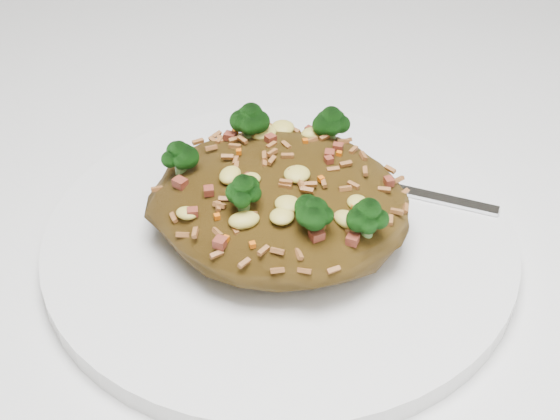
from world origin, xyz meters
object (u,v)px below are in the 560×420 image
object	(u,v)px
fried_rice	(280,191)
fork	(387,187)
plate	(280,237)
dining_table	(209,268)

from	to	relation	value
fried_rice	fork	bearing A→B (deg)	46.93
plate	fork	size ratio (longest dim) A/B	1.80
dining_table	fried_rice	bearing A→B (deg)	-36.37
fried_rice	fork	xyz separation A→B (m)	(0.06, 0.06, -0.03)
dining_table	fried_rice	distance (m)	0.16
dining_table	fork	distance (m)	0.17
plate	fork	xyz separation A→B (m)	(0.06, 0.06, 0.01)
plate	fried_rice	size ratio (longest dim) A/B	1.84
dining_table	fork	xyz separation A→B (m)	(0.13, 0.00, 0.11)
plate	fried_rice	xyz separation A→B (m)	(-0.00, 0.00, 0.04)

